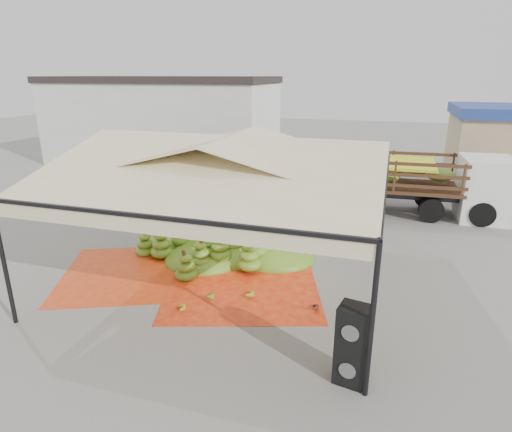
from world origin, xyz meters
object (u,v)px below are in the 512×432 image
(speaker_stack, at_px, (353,345))
(truck_right, at_px, (424,178))
(banana_heap, at_px, (230,230))
(truck_left, at_px, (257,169))
(vendor, at_px, (279,210))

(speaker_stack, relative_size, truck_right, 0.22)
(banana_heap, relative_size, truck_left, 0.99)
(truck_left, bearing_deg, vendor, -82.37)
(banana_heap, xyz_separation_m, truck_right, (6.20, 5.93, 0.84))
(banana_heap, bearing_deg, truck_left, 99.70)
(banana_heap, height_order, truck_left, truck_left)
(vendor, relative_size, truck_left, 0.27)
(vendor, height_order, truck_left, truck_left)
(speaker_stack, distance_m, truck_left, 13.15)
(truck_left, xyz_separation_m, truck_right, (7.32, -0.60, 0.24))
(banana_heap, xyz_separation_m, truck_left, (-1.12, 6.53, 0.60))
(truck_right, bearing_deg, vendor, -144.84)
(banana_heap, bearing_deg, speaker_stack, -50.37)
(vendor, bearing_deg, truck_left, -48.56)
(truck_left, bearing_deg, truck_right, -23.50)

